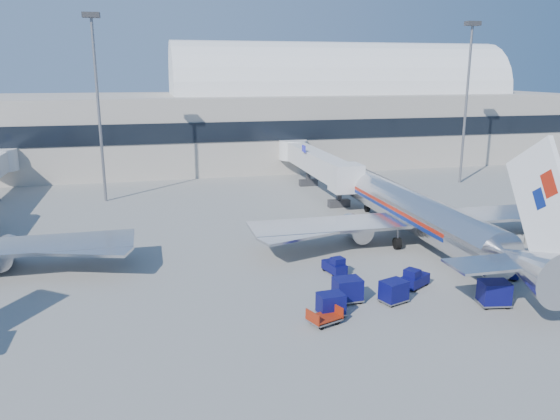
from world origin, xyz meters
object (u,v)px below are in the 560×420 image
object	(u,v)px
mast_east	(468,80)
tug_right	(503,269)
cart_train_b	(348,289)
barrier_mid	(538,239)
cart_train_c	(331,304)
airliner_main	(419,214)
tug_lead	(414,279)
cart_solo_near	(494,293)
cart_solo_far	(547,268)
tug_left	(335,266)
mast_west	(96,81)
cart_open_red	(325,318)
jetbridge_near	(313,161)
barrier_near	(508,241)
cart_train_a	(394,291)

from	to	relation	value
mast_east	tug_right	distance (m)	41.66
mast_east	cart_train_b	xyz separation A→B (m)	(-31.24, -36.61, -13.85)
barrier_mid	cart_train_c	size ratio (longest dim) A/B	1.58
tug_right	cart_train_c	bearing A→B (deg)	-124.68
airliner_main	mast_east	distance (m)	34.51
tug_lead	cart_train_b	world-z (taller)	cart_train_b
cart_solo_near	cart_solo_far	size ratio (longest dim) A/B	0.93
tug_left	cart_solo_far	bearing A→B (deg)	-120.53
mast_west	cart_open_red	xyz separation A→B (m)	(16.08, -39.59, -14.40)
tug_right	tug_left	xyz separation A→B (m)	(-12.68, 3.94, -0.02)
tug_right	cart_open_red	size ratio (longest dim) A/B	1.03
tug_right	cart_solo_near	distance (m)	6.10
jetbridge_near	barrier_near	xyz separation A→B (m)	(10.40, -28.81, -3.48)
cart_solo_far	mast_east	bearing A→B (deg)	98.88
mast_east	barrier_near	xyz separation A→B (m)	(-12.00, -28.00, -14.34)
jetbridge_near	tug_left	size ratio (longest dim) A/B	11.24
airliner_main	tug_lead	distance (m)	11.36
barrier_mid	cart_open_red	bearing A→B (deg)	-155.31
jetbridge_near	cart_train_a	distance (m)	38.85
mast_west	tug_lead	distance (m)	45.27
tug_right	cart_train_a	size ratio (longest dim) A/B	1.14
tug_left	cart_train_a	size ratio (longest dim) A/B	1.11
mast_east	barrier_near	distance (m)	33.67
tug_left	cart_train_a	xyz separation A→B (m)	(2.15, -6.40, 0.20)
airliner_main	cart_open_red	size ratio (longest dim) A/B	15.34
jetbridge_near	tug_lead	world-z (taller)	jetbridge_near
airliner_main	jetbridge_near	xyz separation A→B (m)	(-2.40, 26.30, 1.00)
cart_train_c	jetbridge_near	bearing A→B (deg)	70.62
tug_right	cart_open_red	distance (m)	16.96
tug_right	tug_left	distance (m)	13.28
airliner_main	mast_east	size ratio (longest dim) A/B	1.65
jetbridge_near	cart_solo_near	distance (m)	40.59
tug_right	cart_train_a	distance (m)	10.81
cart_train_b	tug_right	bearing A→B (deg)	4.10
mast_west	tug_lead	xyz separation A→B (m)	(24.65, -35.26, -14.09)
cart_train_b	cart_solo_near	xyz separation A→B (m)	(9.69, -3.05, 0.02)
barrier_near	cart_train_b	world-z (taller)	cart_train_b
barrier_mid	cart_solo_near	size ratio (longest dim) A/B	1.31
airliner_main	jetbridge_near	size ratio (longest dim) A/B	1.35
jetbridge_near	tug_left	distance (m)	33.02
mast_east	cart_train_b	bearing A→B (deg)	-130.48
airliner_main	cart_solo_far	xyz separation A→B (m)	(5.63, -10.61, -2.00)
tug_left	cart_train_b	xyz separation A→B (m)	(-0.98, -5.52, 0.27)
barrier_mid	tug_right	bearing A→B (deg)	-141.62
cart_train_c	mast_west	bearing A→B (deg)	109.54
mast_east	cart_train_a	distance (m)	48.89
cart_solo_near	jetbridge_near	bearing A→B (deg)	101.01
mast_west	tug_lead	size ratio (longest dim) A/B	8.57
mast_east	barrier_near	bearing A→B (deg)	-113.20
airliner_main	mast_east	bearing A→B (deg)	51.89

